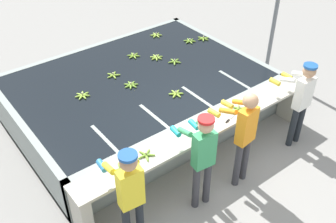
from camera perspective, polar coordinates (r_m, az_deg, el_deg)
name	(u,v)px	position (r m, az deg, el deg)	size (l,w,h in m)	color
ground_plane	(211,173)	(6.76, 6.27, -8.87)	(80.00, 80.00, 0.00)	gray
wash_tank	(138,96)	(7.80, -4.34, 2.31)	(4.71, 3.45, 0.85)	gray
work_ledge	(204,139)	(6.46, 5.28, -3.93)	(4.71, 0.45, 0.85)	#B7B2A3
worker_0	(130,192)	(5.07, -5.58, -11.49)	(0.45, 0.74, 1.69)	#1E2328
worker_1	(202,153)	(5.60, 5.00, -6.09)	(0.46, 0.74, 1.66)	#38383D
worker_2	(244,131)	(6.02, 10.98, -2.76)	(0.46, 0.74, 1.72)	#38383D
worker_3	(301,97)	(7.09, 18.76, 1.99)	(0.40, 0.72, 1.64)	#1E2328
banana_bunch_floating_0	(82,95)	(7.15, -12.31, 2.30)	(0.28, 0.28, 0.08)	#93BC3D
banana_bunch_floating_1	(190,41)	(8.86, 3.17, 10.19)	(0.28, 0.28, 0.08)	#75A333
banana_bunch_floating_2	(156,35)	(9.12, -1.73, 11.02)	(0.27, 0.28, 0.08)	#9EC642
banana_bunch_floating_3	(134,56)	(8.28, -5.01, 8.08)	(0.28, 0.28, 0.08)	#7FAD33
banana_bunch_floating_4	(175,62)	(8.03, 0.96, 7.26)	(0.28, 0.27, 0.08)	#75A333
banana_bunch_floating_5	(176,94)	(7.03, 1.17, 2.61)	(0.26, 0.28, 0.08)	#8CB738
banana_bunch_floating_6	(131,85)	(7.31, -5.40, 3.87)	(0.28, 0.28, 0.08)	#75A333
banana_bunch_floating_7	(203,38)	(9.00, 5.15, 10.51)	(0.28, 0.28, 0.08)	#7FAD33
banana_bunch_floating_8	(113,75)	(7.64, -7.95, 5.25)	(0.27, 0.28, 0.08)	#8CB738
banana_bunch_floating_9	(156,57)	(8.19, -1.69, 7.87)	(0.28, 0.28, 0.08)	#93BC3D
banana_bunch_ledge_0	(121,169)	(5.60, -6.83, -8.27)	(0.28, 0.28, 0.08)	#7FAD33
banana_bunch_ledge_1	(239,108)	(6.77, 10.26, 0.44)	(0.27, 0.27, 0.08)	#75A333
banana_bunch_ledge_2	(146,155)	(5.78, -3.21, -6.31)	(0.27, 0.28, 0.08)	#75A333
knife_0	(230,119)	(6.52, 8.94, -1.05)	(0.34, 0.13, 0.02)	silver
support_post_right	(277,7)	(8.98, 15.51, 14.43)	(0.09, 0.09, 3.20)	slate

